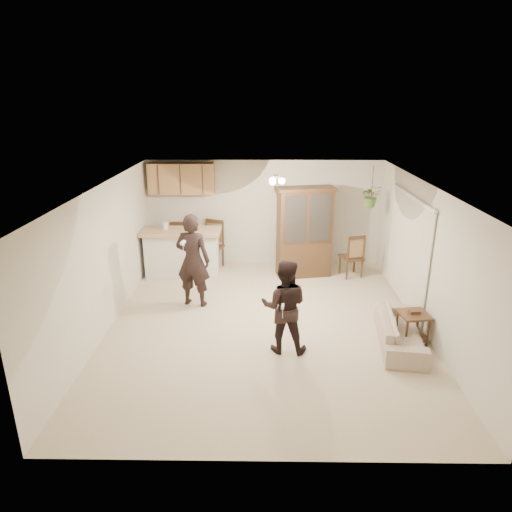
{
  "coord_description": "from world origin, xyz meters",
  "views": [
    {
      "loc": [
        -0.05,
        -7.33,
        3.89
      ],
      "look_at": [
        -0.16,
        0.4,
        1.17
      ],
      "focal_mm": 32.0,
      "sensor_mm": 36.0,
      "label": 1
    }
  ],
  "objects_px": {
    "adult": "(193,261)",
    "child": "(284,312)",
    "chair_bar": "(180,256)",
    "chair_hutch_right": "(351,264)",
    "side_table": "(412,327)",
    "sofa": "(401,324)",
    "china_hutch": "(304,233)",
    "chair_hutch_left": "(211,255)"
  },
  "relations": [
    {
      "from": "chair_hutch_right",
      "to": "side_table",
      "type": "bearing_deg",
      "value": 83.2
    },
    {
      "from": "chair_hutch_left",
      "to": "side_table",
      "type": "bearing_deg",
      "value": -20.91
    },
    {
      "from": "sofa",
      "to": "chair_bar",
      "type": "bearing_deg",
      "value": 58.56
    },
    {
      "from": "child",
      "to": "side_table",
      "type": "distance_m",
      "value": 2.21
    },
    {
      "from": "adult",
      "to": "china_hutch",
      "type": "distance_m",
      "value": 2.77
    },
    {
      "from": "sofa",
      "to": "china_hutch",
      "type": "bearing_deg",
      "value": 31.14
    },
    {
      "from": "adult",
      "to": "china_hutch",
      "type": "height_order",
      "value": "china_hutch"
    },
    {
      "from": "chair_hutch_right",
      "to": "adult",
      "type": "bearing_deg",
      "value": 8.68
    },
    {
      "from": "chair_bar",
      "to": "chair_hutch_right",
      "type": "relative_size",
      "value": 1.09
    },
    {
      "from": "child",
      "to": "china_hutch",
      "type": "height_order",
      "value": "china_hutch"
    },
    {
      "from": "chair_bar",
      "to": "adult",
      "type": "bearing_deg",
      "value": -73.23
    },
    {
      "from": "child",
      "to": "china_hutch",
      "type": "relative_size",
      "value": 0.67
    },
    {
      "from": "china_hutch",
      "to": "chair_hutch_left",
      "type": "xyz_separation_m",
      "value": [
        -2.15,
        0.44,
        -0.68
      ]
    },
    {
      "from": "chair_hutch_right",
      "to": "china_hutch",
      "type": "bearing_deg",
      "value": -19.03
    },
    {
      "from": "sofa",
      "to": "side_table",
      "type": "distance_m",
      "value": 0.26
    },
    {
      "from": "adult",
      "to": "chair_bar",
      "type": "bearing_deg",
      "value": -59.34
    },
    {
      "from": "child",
      "to": "chair_hutch_right",
      "type": "height_order",
      "value": "child"
    },
    {
      "from": "side_table",
      "to": "chair_hutch_left",
      "type": "bearing_deg",
      "value": 137.33
    },
    {
      "from": "sofa",
      "to": "child",
      "type": "xyz_separation_m",
      "value": [
        -1.93,
        -0.21,
        0.31
      ]
    },
    {
      "from": "adult",
      "to": "child",
      "type": "xyz_separation_m",
      "value": [
        1.68,
        -1.69,
        -0.22
      ]
    },
    {
      "from": "chair_bar",
      "to": "child",
      "type": "bearing_deg",
      "value": -58.64
    },
    {
      "from": "adult",
      "to": "chair_bar",
      "type": "height_order",
      "value": "adult"
    },
    {
      "from": "chair_bar",
      "to": "chair_hutch_right",
      "type": "xyz_separation_m",
      "value": [
        3.96,
        -0.4,
        -0.03
      ]
    },
    {
      "from": "chair_bar",
      "to": "chair_hutch_right",
      "type": "distance_m",
      "value": 3.98
    },
    {
      "from": "adult",
      "to": "chair_hutch_right",
      "type": "relative_size",
      "value": 1.79
    },
    {
      "from": "adult",
      "to": "chair_bar",
      "type": "distance_m",
      "value": 2.13
    },
    {
      "from": "chair_bar",
      "to": "chair_hutch_left",
      "type": "xyz_separation_m",
      "value": [
        0.73,
        0.09,
        0.01
      ]
    },
    {
      "from": "chair_bar",
      "to": "chair_hutch_left",
      "type": "bearing_deg",
      "value": 6.0
    },
    {
      "from": "china_hutch",
      "to": "chair_hutch_left",
      "type": "bearing_deg",
      "value": 157.37
    },
    {
      "from": "sofa",
      "to": "chair_hutch_right",
      "type": "xyz_separation_m",
      "value": [
        -0.26,
        3.03,
        -0.08
      ]
    },
    {
      "from": "china_hutch",
      "to": "chair_bar",
      "type": "xyz_separation_m",
      "value": [
        -2.88,
        0.35,
        -0.69
      ]
    },
    {
      "from": "adult",
      "to": "child",
      "type": "height_order",
      "value": "adult"
    },
    {
      "from": "side_table",
      "to": "sofa",
      "type": "bearing_deg",
      "value": -157.12
    },
    {
      "from": "adult",
      "to": "child",
      "type": "distance_m",
      "value": 2.39
    },
    {
      "from": "side_table",
      "to": "chair_hutch_left",
      "type": "height_order",
      "value": "chair_hutch_left"
    },
    {
      "from": "chair_hutch_left",
      "to": "chair_hutch_right",
      "type": "distance_m",
      "value": 3.26
    },
    {
      "from": "chair_bar",
      "to": "chair_hutch_right",
      "type": "bearing_deg",
      "value": -6.7
    },
    {
      "from": "child",
      "to": "chair_bar",
      "type": "relative_size",
      "value": 1.23
    },
    {
      "from": "sofa",
      "to": "child",
      "type": "relative_size",
      "value": 1.39
    },
    {
      "from": "side_table",
      "to": "child",
      "type": "bearing_deg",
      "value": -172.04
    },
    {
      "from": "chair_hutch_left",
      "to": "chair_hutch_right",
      "type": "bearing_deg",
      "value": 13.14
    },
    {
      "from": "china_hutch",
      "to": "chair_hutch_right",
      "type": "xyz_separation_m",
      "value": [
        1.08,
        -0.05,
        -0.72
      ]
    }
  ]
}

